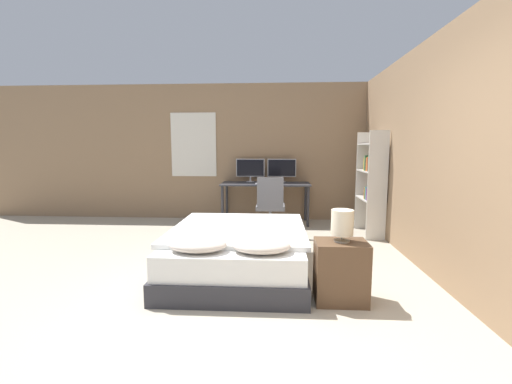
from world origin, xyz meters
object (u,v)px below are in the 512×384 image
Objects in this scene: bed at (238,251)px; nightstand at (341,272)px; keyboard at (265,184)px; bookshelf at (372,178)px; monitor_left at (250,169)px; computer_mouse at (280,183)px; desk at (266,187)px; office_chair at (270,210)px; bedside_lamp at (342,223)px; monitor_right at (282,169)px.

bed reaches higher than nightstand.
nightstand is 1.57× the size of keyboard.
nightstand is at bearing -110.57° from bookshelf.
computer_mouse is at bearing -38.67° from monitor_left.
nightstand is 3.27m from keyboard.
desk is 1.74× the size of office_chair.
bedside_lamp is at bearing -72.58° from monitor_left.
monitor_left is 0.62m from monitor_right.
monitor_right is 7.98× the size of computer_mouse.
monitor_left reaches higher than bedside_lamp.
monitor_left is (-1.13, 3.59, 0.75)m from nightstand.
nightstand is 0.47m from bedside_lamp.
monitor_right reaches higher than bedside_lamp.
desk is at bearing 139.81° from computer_mouse.
nightstand is 8.31× the size of computer_mouse.
monitor_right is at bearing 56.50° from keyboard.
bedside_lamp is at bearing -80.14° from computer_mouse.
desk is 3.00× the size of monitor_right.
computer_mouse is 1.62m from bookshelf.
monitor_right is at bearing 79.51° from bed.
bedside_lamp is 2.71m from bookshelf.
computer_mouse is (0.27, 0.00, 0.01)m from keyboard.
desk is 0.86m from office_chair.
bed is at bearing -101.66° from computer_mouse.
office_chair reaches higher than keyboard.
desk is (0.23, 2.68, 0.43)m from bed.
monitor_right is at bearing 37.27° from desk.
desk is 23.97× the size of computer_mouse.
keyboard is at bearing 84.63° from bed.
monitor_left is at bearing 123.50° from keyboard.
computer_mouse reaches higher than bed.
monitor_right is (-0.51, 3.59, 0.75)m from nightstand.
bedside_lamp is at bearing -74.50° from office_chair.
office_chair is at bearing -79.19° from keyboard.
computer_mouse is (0.27, -0.23, 0.10)m from desk.
keyboard is at bearing 180.00° from computer_mouse.
desk is 0.52m from monitor_left.
bedside_lamp is at bearing -76.31° from desk.
nightstand is at bearing -74.50° from office_chair.
monitor_left is at bearing 112.00° from office_chair.
bed is 27.59× the size of computer_mouse.
monitor_right is at bearing 0.00° from monitor_left.
monitor_left reaches higher than desk.
bed is at bearing 147.00° from bedside_lamp.
bed is at bearing -95.37° from keyboard.
monitor_left is 0.61m from keyboard.
monitor_right is at bearing 85.76° from computer_mouse.
office_chair is (-0.17, -0.57, -0.40)m from computer_mouse.
nightstand is 1.94× the size of bedside_lamp.
keyboard is at bearing 100.81° from office_chair.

